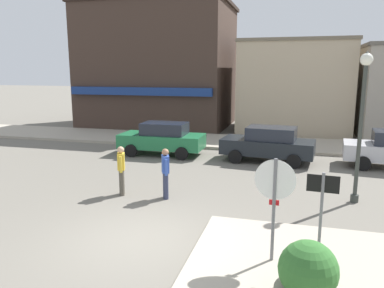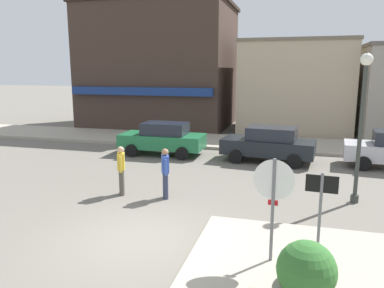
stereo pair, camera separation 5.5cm
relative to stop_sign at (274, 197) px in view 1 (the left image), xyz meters
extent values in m
plane|color=#6B665B|center=(-3.13, 0.42, -1.52)|extent=(160.00, 160.00, 0.00)
cube|color=#A89E8C|center=(1.52, -0.40, -1.44)|extent=(6.40, 4.80, 0.15)
cube|color=#A89E8C|center=(-3.13, 13.06, -1.44)|extent=(80.00, 4.00, 0.15)
cylinder|color=slate|center=(0.00, -0.01, -0.37)|extent=(0.07, 0.07, 2.30)
cylinder|color=red|center=(0.00, 0.01, 0.35)|extent=(0.76, 0.08, 0.76)
cylinder|color=white|center=(0.00, 0.00, 0.35)|extent=(0.82, 0.08, 0.82)
cube|color=red|center=(0.00, 0.01, -0.13)|extent=(0.20, 0.03, 0.11)
cylinder|color=slate|center=(0.90, -0.09, -0.47)|extent=(0.06, 0.06, 2.10)
cube|color=black|center=(0.90, -0.08, 0.36)|extent=(0.60, 0.07, 0.34)
cube|color=white|center=(0.90, -0.07, 0.36)|extent=(0.54, 0.06, 0.29)
cube|color=black|center=(0.90, -0.07, 0.36)|extent=(0.34, 0.04, 0.08)
sphere|color=#336B2D|center=(0.65, -1.29, -0.79)|extent=(1.00, 1.00, 1.00)
cylinder|color=#333833|center=(2.24, 4.61, 0.58)|extent=(0.12, 0.12, 4.20)
cylinder|color=#333833|center=(2.24, 4.61, -1.40)|extent=(0.24, 0.24, 0.24)
sphere|color=white|center=(2.24, 4.61, 2.79)|extent=(0.36, 0.36, 0.36)
cone|color=#333833|center=(2.24, 4.61, 2.94)|extent=(0.32, 0.32, 0.18)
cube|color=#1E6B3D|center=(-5.74, 9.35, -0.85)|extent=(4.01, 1.73, 0.66)
cube|color=#1E232D|center=(-5.59, 9.35, -0.24)|extent=(2.09, 1.41, 0.56)
cylinder|color=black|center=(-6.97, 8.49, -1.22)|extent=(0.60, 0.19, 0.60)
cylinder|color=black|center=(-6.99, 10.19, -1.22)|extent=(0.60, 0.19, 0.60)
cylinder|color=black|center=(-4.49, 8.51, -1.22)|extent=(0.60, 0.19, 0.60)
cylinder|color=black|center=(-4.51, 10.21, -1.22)|extent=(0.60, 0.19, 0.60)
cube|color=black|center=(-0.74, 9.25, -0.85)|extent=(4.16, 2.11, 0.66)
cube|color=#1E232D|center=(-0.59, 9.24, -0.24)|extent=(2.22, 1.61, 0.56)
cylinder|color=black|center=(-2.06, 8.54, -1.22)|extent=(0.62, 0.24, 0.60)
cylinder|color=black|center=(-1.88, 10.23, -1.22)|extent=(0.62, 0.24, 0.60)
cylinder|color=black|center=(0.41, 8.28, -1.22)|extent=(0.62, 0.24, 0.60)
cylinder|color=black|center=(0.59, 9.97, -1.22)|extent=(0.62, 0.24, 0.60)
cylinder|color=black|center=(3.12, 8.67, -1.22)|extent=(0.61, 0.24, 0.60)
cylinder|color=black|center=(3.29, 10.36, -1.22)|extent=(0.61, 0.24, 0.60)
cylinder|color=#2D334C|center=(-3.46, 3.35, -1.09)|extent=(0.16, 0.16, 0.85)
cylinder|color=#2D334C|center=(-3.54, 3.51, -1.09)|extent=(0.16, 0.16, 0.85)
cube|color=#3351A8|center=(-3.50, 3.43, -0.40)|extent=(0.35, 0.42, 0.54)
sphere|color=#9E7051|center=(-3.50, 3.43, -0.02)|extent=(0.22, 0.22, 0.22)
cylinder|color=#3351A8|center=(-3.41, 3.22, -0.45)|extent=(0.12, 0.12, 0.52)
cylinder|color=#3351A8|center=(-3.59, 3.64, -0.45)|extent=(0.12, 0.12, 0.52)
cylinder|color=#4C473D|center=(-4.96, 3.30, -1.09)|extent=(0.16, 0.16, 0.85)
cylinder|color=#4C473D|center=(-5.03, 3.47, -1.09)|extent=(0.16, 0.16, 0.85)
cube|color=gold|center=(-4.99, 3.39, -0.40)|extent=(0.34, 0.42, 0.54)
sphere|color=tan|center=(-4.99, 3.39, -0.02)|extent=(0.22, 0.22, 0.22)
cylinder|color=gold|center=(-4.91, 3.17, -0.45)|extent=(0.12, 0.12, 0.52)
cylinder|color=gold|center=(-5.08, 3.60, -0.45)|extent=(0.12, 0.12, 0.52)
cube|color=#3D2D26|center=(-9.22, 18.81, 2.66)|extent=(10.02, 7.49, 8.36)
cube|color=navy|center=(-9.22, 14.91, 1.18)|extent=(9.52, 0.40, 0.50)
cube|color=black|center=(-9.22, 18.81, 6.96)|extent=(10.32, 7.72, 0.24)
cube|color=tan|center=(0.26, 18.73, 1.33)|extent=(6.88, 6.25, 5.69)
cube|color=#716452|center=(0.26, 18.73, 4.27)|extent=(7.02, 6.37, 0.20)
camera|label=1|loc=(0.27, -7.32, 2.48)|focal=35.00mm
camera|label=2|loc=(0.32, -7.30, 2.48)|focal=35.00mm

